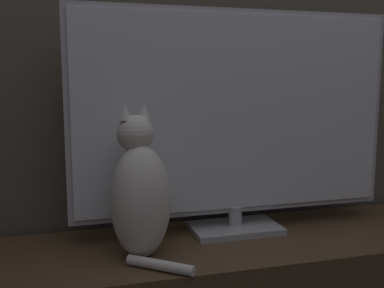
% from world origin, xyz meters
% --- Properties ---
extents(tv, '(1.07, 0.18, 0.72)m').
position_xyz_m(tv, '(0.03, 1.04, 0.78)').
color(tv, '#B7B7BC').
rests_on(tv, tv_stand).
extents(cat, '(0.22, 0.28, 0.43)m').
position_xyz_m(cat, '(-0.31, 0.90, 0.59)').
color(cat, silver).
rests_on(cat, tv_stand).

